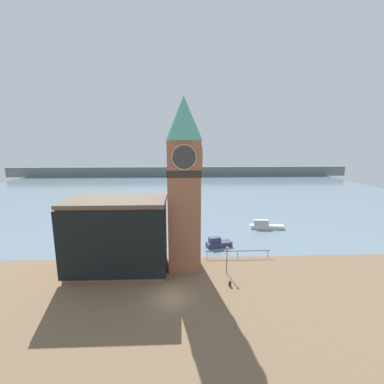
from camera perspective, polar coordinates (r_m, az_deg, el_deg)
ground_plane at (r=31.95m, az=-4.69°, el=-22.38°), size 160.00×160.00×0.00m
water at (r=98.77m, az=-3.01°, el=0.59°), size 160.00×120.00×0.00m
far_shoreline at (r=138.03m, az=-2.82°, el=4.55°), size 180.00×3.00×5.00m
pier_railing at (r=41.37m, az=10.09°, el=-12.92°), size 10.16×0.08×1.09m
clock_tower at (r=34.76m, az=-1.76°, el=2.50°), size 4.99×4.99×23.48m
pier_building at (r=36.71m, az=-16.24°, el=-9.33°), size 13.39×7.19×10.17m
boat_near at (r=45.05m, az=5.77°, el=-11.21°), size 4.63×2.62×1.74m
boat_far at (r=55.90m, az=15.89°, el=-7.14°), size 6.97×2.16×1.82m
mooring_bollard_near at (r=34.12m, az=8.44°, el=-19.41°), size 0.34×0.34×0.69m
lamp_post at (r=35.83m, az=7.79°, el=-13.65°), size 0.32×0.32×3.86m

